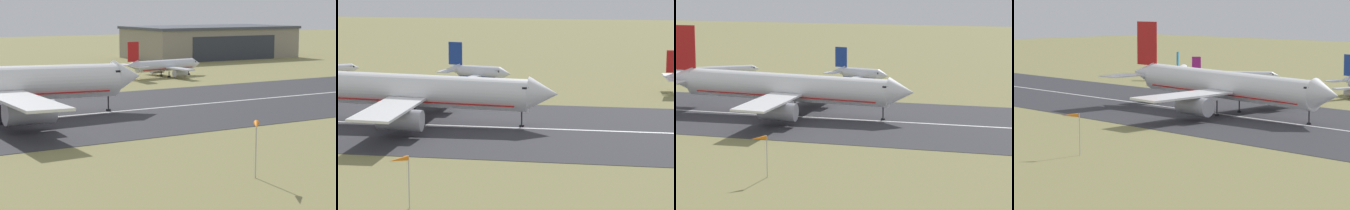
{
  "view_description": "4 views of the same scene",
  "coord_description": "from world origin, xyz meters",
  "views": [
    {
      "loc": [
        -37.88,
        12.94,
        18.26
      ],
      "look_at": [
        8.54,
        92.68,
        4.33
      ],
      "focal_mm": 70.0,
      "sensor_mm": 36.0,
      "label": 1
    },
    {
      "loc": [
        30.83,
        -17.98,
        27.69
      ],
      "look_at": [
        11.59,
        92.35,
        8.07
      ],
      "focal_mm": 85.0,
      "sensor_mm": 36.0,
      "label": 2
    },
    {
      "loc": [
        47.89,
        -38.7,
        30.11
      ],
      "look_at": [
        9.23,
        91.59,
        7.13
      ],
      "focal_mm": 85.0,
      "sensor_mm": 36.0,
      "label": 3
    },
    {
      "loc": [
        98.89,
        -3.33,
        22.4
      ],
      "look_at": [
        7.41,
        85.86,
        6.2
      ],
      "focal_mm": 85.0,
      "sensor_mm": 36.0,
      "label": 4
    }
  ],
  "objects": [
    {
      "name": "runway_strip",
      "position": [
        0.0,
        115.1,
        0.03
      ],
      "size": [
        451.36,
        47.11,
        0.06
      ],
      "primitive_type": "cube",
      "color": "#333338",
      "rests_on": "ground_plane"
    },
    {
      "name": "ground_plane",
      "position": [
        0.0,
        57.55,
        0.0
      ],
      "size": [
        691.36,
        691.36,
        0.0
      ],
      "primitive_type": "plane",
      "color": "olive"
    },
    {
      "name": "airplane_parked_centre",
      "position": [
        47.05,
        160.72,
        2.9
      ],
      "size": [
        24.03,
        20.55,
        9.44
      ],
      "color": "silver",
      "rests_on": "ground_plane"
    },
    {
      "name": "windsock_pole",
      "position": [
        3.84,
        66.29,
        5.71
      ],
      "size": [
        2.03,
        2.36,
        6.36
      ],
      "color": "#B7B7BC",
      "rests_on": "ground_plane"
    },
    {
      "name": "runway_centreline",
      "position": [
        0.0,
        115.1,
        0.07
      ],
      "size": [
        406.23,
        0.7,
        0.01
      ],
      "primitive_type": "cube",
      "color": "silver",
      "rests_on": "runway_strip"
    },
    {
      "name": "hangar_building",
      "position": [
        94.28,
        210.19,
        5.66
      ],
      "size": [
        57.96,
        32.29,
        11.28
      ],
      "color": "gray",
      "rests_on": "ground_plane"
    }
  ]
}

